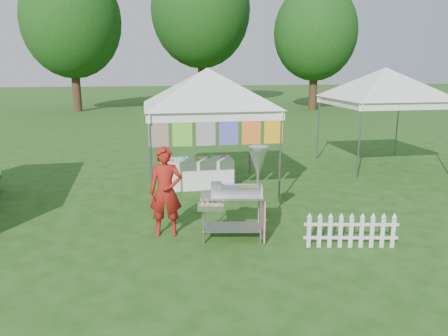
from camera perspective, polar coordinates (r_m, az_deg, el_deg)
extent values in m
plane|color=#224614|center=(7.85, 1.66, -9.71)|extent=(120.00, 120.00, 0.00)
cylinder|color=#59595E|center=(9.37, -9.48, 0.68)|extent=(0.04, 0.04, 2.10)
cylinder|color=#59595E|center=(9.81, 7.34, 1.33)|extent=(0.04, 0.04, 2.10)
cylinder|color=#59595E|center=(12.16, -9.71, 3.56)|extent=(0.04, 0.04, 2.10)
cylinder|color=#59595E|center=(12.50, 3.44, 4.00)|extent=(0.04, 0.04, 2.10)
cube|color=white|center=(9.33, -0.90, 6.73)|extent=(3.00, 0.03, 0.22)
cube|color=white|center=(12.13, -3.10, 8.24)|extent=(3.00, 0.03, 0.22)
pyramid|color=white|center=(10.67, -2.18, 12.94)|extent=(4.24, 4.24, 0.90)
cylinder|color=#59595E|center=(9.32, -0.90, 7.22)|extent=(3.00, 0.03, 0.03)
cube|color=#FF600D|center=(9.25, -8.58, 4.84)|extent=(0.42, 0.01, 0.70)
cube|color=#178D29|center=(9.28, -5.48, 4.95)|extent=(0.42, 0.01, 0.70)
cube|color=#34C696|center=(9.33, -2.41, 5.05)|extent=(0.42, 0.01, 0.70)
cube|color=purple|center=(9.41, 0.62, 5.13)|extent=(0.42, 0.01, 0.70)
cube|color=red|center=(9.51, 3.59, 5.20)|extent=(0.42, 0.01, 0.70)
cube|color=orange|center=(9.65, 6.49, 5.25)|extent=(0.42, 0.01, 0.70)
cylinder|color=#59595E|center=(12.19, 17.23, 3.18)|extent=(0.04, 0.04, 2.10)
cylinder|color=#59595E|center=(14.74, 12.20, 5.14)|extent=(0.04, 0.04, 2.10)
cylinder|color=#59595E|center=(16.03, 21.68, 5.14)|extent=(0.04, 0.04, 2.10)
cube|color=white|center=(12.79, 23.24, 7.45)|extent=(3.00, 0.03, 0.22)
cube|color=white|center=(15.23, 17.38, 8.69)|extent=(3.00, 0.03, 0.22)
pyramid|color=white|center=(13.95, 20.39, 12.22)|extent=(4.24, 4.24, 0.90)
cylinder|color=#59595E|center=(12.78, 23.27, 7.81)|extent=(3.00, 0.03, 0.03)
cylinder|color=#351C13|center=(31.41, -18.77, 10.64)|extent=(0.56, 0.56, 3.96)
ellipsoid|color=#1D5618|center=(31.51, -19.32, 17.67)|extent=(6.40, 6.40, 7.36)
cylinder|color=#351C13|center=(35.36, -2.96, 12.25)|extent=(0.56, 0.56, 4.84)
ellipsoid|color=#1D5618|center=(35.59, -3.06, 19.88)|extent=(7.60, 7.60, 8.74)
cylinder|color=#351C13|center=(31.29, 11.57, 10.66)|extent=(0.56, 0.56, 3.52)
ellipsoid|color=#1D5618|center=(31.33, 11.88, 16.95)|extent=(5.60, 5.60, 6.44)
cylinder|color=gray|center=(7.65, -2.71, -7.02)|extent=(0.04, 0.04, 0.82)
cylinder|color=gray|center=(7.67, 4.82, -7.00)|extent=(0.04, 0.04, 0.82)
cylinder|color=gray|center=(8.07, -2.58, -5.92)|extent=(0.04, 0.04, 0.82)
cylinder|color=gray|center=(8.09, 4.54, -5.89)|extent=(0.04, 0.04, 0.82)
cube|color=gray|center=(7.92, 1.02, -7.70)|extent=(1.12, 0.69, 0.01)
cube|color=#B7B7BC|center=(7.73, 1.04, -3.58)|extent=(1.18, 0.73, 0.04)
cube|color=#B7B7BC|center=(7.75, 2.25, -2.86)|extent=(0.81, 0.36, 0.14)
cube|color=gray|center=(7.74, -1.00, -2.64)|extent=(0.22, 0.23, 0.20)
cylinder|color=gray|center=(7.69, 4.45, -0.53)|extent=(0.05, 0.05, 0.82)
cone|color=#B7B7BC|center=(7.63, 4.48, 1.14)|extent=(0.38, 0.38, 0.37)
cylinder|color=#B7B7BC|center=(7.59, 4.51, 2.63)|extent=(0.40, 0.40, 0.05)
cube|color=#B7B7BC|center=(7.42, -1.74, -5.04)|extent=(0.48, 0.35, 0.09)
cube|color=tan|center=(7.89, 5.11, -6.42)|extent=(0.14, 0.68, 0.74)
cube|color=white|center=(7.48, 4.95, -3.33)|extent=(0.04, 0.13, 0.16)
imported|color=maroon|center=(8.00, -7.62, -3.08)|extent=(0.65, 0.47, 1.65)
cube|color=silver|center=(7.69, 11.03, -8.21)|extent=(0.07, 0.03, 0.56)
cube|color=silver|center=(7.72, 12.36, -8.18)|extent=(0.07, 0.03, 0.56)
cube|color=silver|center=(7.76, 13.67, -8.14)|extent=(0.07, 0.03, 0.56)
cube|color=silver|center=(7.81, 14.97, -8.10)|extent=(0.07, 0.03, 0.56)
cube|color=silver|center=(7.85, 16.25, -8.05)|extent=(0.07, 0.03, 0.56)
cube|color=silver|center=(7.90, 17.52, -8.00)|extent=(0.07, 0.03, 0.56)
cube|color=silver|center=(7.96, 18.77, -7.94)|extent=(0.07, 0.03, 0.56)
cube|color=silver|center=(8.02, 20.00, -7.89)|extent=(0.07, 0.03, 0.56)
cube|color=silver|center=(8.08, 21.21, -7.83)|extent=(0.07, 0.03, 0.56)
cube|color=silver|center=(7.89, 16.20, -8.73)|extent=(1.60, 0.32, 0.05)
cube|color=silver|center=(7.80, 16.32, -7.09)|extent=(1.60, 0.32, 0.05)
cube|color=white|center=(11.18, -3.53, -0.68)|extent=(1.80, 0.70, 0.74)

